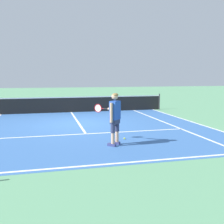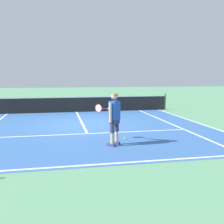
{
  "view_description": "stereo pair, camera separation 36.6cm",
  "coord_description": "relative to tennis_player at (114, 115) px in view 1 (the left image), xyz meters",
  "views": [
    {
      "loc": [
        -1.42,
        -12.3,
        2.26
      ],
      "look_at": [
        0.68,
        -3.79,
        1.05
      ],
      "focal_mm": 42.14,
      "sensor_mm": 36.0,
      "label": 1
    },
    {
      "loc": [
        -1.07,
        -12.38,
        2.26
      ],
      "look_at": [
        0.68,
        -3.79,
        1.05
      ],
      "focal_mm": 42.14,
      "sensor_mm": 36.0,
      "label": 2
    }
  ],
  "objects": [
    {
      "name": "line_doubles_right",
      "position": [
        4.83,
        3.26,
        -0.99
      ],
      "size": [
        0.1,
        10.08,
        0.01
      ],
      "primitive_type": "cube",
      "color": "white",
      "rests_on": "ground"
    },
    {
      "name": "line_singles_right",
      "position": [
        3.45,
        3.26,
        -0.99
      ],
      "size": [
        0.1,
        10.08,
        0.01
      ],
      "primitive_type": "cube",
      "color": "white",
      "rests_on": "ground"
    },
    {
      "name": "tennis_player",
      "position": [
        0.0,
        0.0,
        0.0
      ],
      "size": [
        0.76,
        1.15,
        1.71
      ],
      "color": "navy",
      "rests_on": "ground"
    },
    {
      "name": "tennis_ball_near_feet",
      "position": [
        0.56,
        0.69,
        -0.96
      ],
      "size": [
        0.07,
        0.07,
        0.07
      ],
      "primitive_type": "sphere",
      "color": "#CCE02D",
      "rests_on": "ground"
    },
    {
      "name": "ground_plane",
      "position": [
        -0.66,
        4.17,
        -0.99
      ],
      "size": [
        80.0,
        80.0,
        0.0
      ],
      "primitive_type": "plane",
      "color": "#609E70"
    },
    {
      "name": "line_baseline",
      "position": [
        -0.66,
        -1.78,
        -0.99
      ],
      "size": [
        10.98,
        0.1,
        0.01
      ],
      "primitive_type": "cube",
      "color": "white",
      "rests_on": "ground"
    },
    {
      "name": "court_inner_surface",
      "position": [
        -0.66,
        3.26,
        -0.99
      ],
      "size": [
        10.98,
        10.48,
        0.0
      ],
      "primitive_type": "cube",
      "color": "#3866A8",
      "rests_on": "ground"
    },
    {
      "name": "line_service",
      "position": [
        -0.66,
        1.9,
        -0.99
      ],
      "size": [
        8.23,
        0.1,
        0.01
      ],
      "primitive_type": "cube",
      "color": "white",
      "rests_on": "ground"
    },
    {
      "name": "tennis_net",
      "position": [
        -0.66,
        8.3,
        -0.49
      ],
      "size": [
        11.96,
        0.08,
        1.07
      ],
      "color": "#333338",
      "rests_on": "ground"
    },
    {
      "name": "line_centre_service",
      "position": [
        -0.66,
        5.1,
        -0.99
      ],
      "size": [
        0.1,
        6.4,
        0.01
      ],
      "primitive_type": "cube",
      "color": "white",
      "rests_on": "ground"
    }
  ]
}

